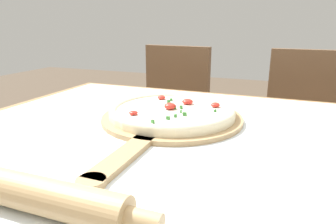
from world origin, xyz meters
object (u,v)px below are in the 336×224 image
(pizza_peel, at_px, (169,120))
(chair_left, at_px, (170,116))
(pizza, at_px, (172,111))
(rolling_pin, at_px, (8,187))
(chair_right, at_px, (305,132))

(pizza_peel, xyz_separation_m, chair_left, (-0.29, 0.77, -0.24))
(pizza, bearing_deg, chair_left, 111.54)
(pizza_peel, relative_size, pizza, 1.74)
(rolling_pin, distance_m, chair_left, 1.25)
(pizza, xyz_separation_m, chair_left, (-0.29, 0.75, -0.26))
(pizza_peel, distance_m, chair_right, 0.90)
(rolling_pin, bearing_deg, chair_right, 68.52)
(pizza, relative_size, chair_right, 0.38)
(rolling_pin, bearing_deg, pizza, 79.73)
(chair_right, bearing_deg, pizza_peel, -115.41)
(pizza, height_order, chair_right, chair_right)
(pizza, xyz_separation_m, rolling_pin, (-0.08, -0.45, 0.00))
(chair_left, relative_size, chair_right, 1.00)
(pizza, bearing_deg, chair_right, 62.41)
(rolling_pin, relative_size, chair_right, 0.54)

